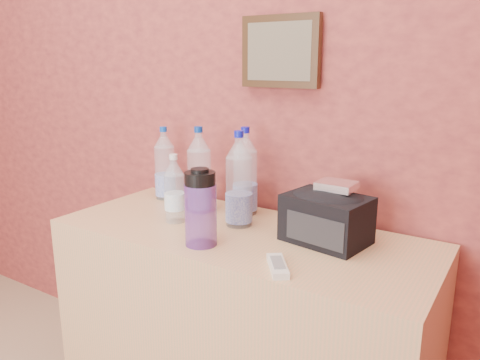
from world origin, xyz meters
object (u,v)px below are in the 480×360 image
pet_large_a (165,167)px  pet_large_b (199,175)px  nalgene_bottle (201,208)px  pet_small (175,192)px  pet_large_c (245,176)px  dresser (240,338)px  foil_packet (337,186)px  pet_large_d (239,184)px  toiletry_bag (327,216)px  ac_remote (278,266)px  sunglasses (184,204)px

pet_large_a → pet_large_b: 0.24m
nalgene_bottle → pet_small: bearing=149.2°
pet_large_a → pet_small: bearing=-42.4°
pet_large_b → pet_large_c: bearing=24.8°
dresser → foil_packet: (0.30, 0.09, 0.59)m
pet_large_d → toiletry_bag: pet_large_d is taller
foil_packet → pet_large_c: bearing=167.2°
pet_large_a → pet_large_d: bearing=-15.0°
toiletry_bag → pet_large_b: bearing=-174.6°
pet_large_d → foil_packet: 0.34m
pet_small → toiletry_bag: bearing=11.4°
pet_small → ac_remote: pet_small is taller
dresser → nalgene_bottle: size_ratio=5.29×
pet_small → sunglasses: 0.19m
pet_large_a → ac_remote: (0.73, -0.37, -0.12)m
foil_packet → pet_large_b: bearing=178.4°
pet_large_b → toiletry_bag: bearing=-3.9°
dresser → pet_large_d: pet_large_d is taller
sunglasses → toiletry_bag: toiletry_bag is taller
dresser → ac_remote: (0.25, -0.19, 0.41)m
pet_large_a → sunglasses: (0.15, -0.06, -0.12)m
dresser → pet_large_b: size_ratio=3.97×
foil_packet → dresser: bearing=-162.7°
pet_large_a → pet_small: 0.31m
dresser → toiletry_bag: (0.28, 0.07, 0.49)m
pet_small → nalgene_bottle: size_ratio=1.00×
pet_large_b → toiletry_bag: (0.53, -0.04, -0.06)m
pet_large_a → sunglasses: 0.20m
pet_small → sunglasses: size_ratio=1.96×
pet_large_b → nalgene_bottle: (0.21, -0.27, -0.02)m
pet_large_a → dresser: bearing=-19.8°
dresser → foil_packet: bearing=17.3°
pet_large_c → pet_small: pet_large_c is taller
pet_large_d → nalgene_bottle: (-0.00, -0.22, -0.03)m
pet_large_d → ac_remote: (0.29, -0.25, -0.14)m
toiletry_bag → nalgene_bottle: bearing=-134.6°
ac_remote → foil_packet: size_ratio=1.22×
pet_large_b → pet_large_c: size_ratio=0.99×
dresser → pet_large_c: bearing=117.2°
dresser → sunglasses: bearing=161.8°
dresser → pet_large_b: bearing=156.7°
pet_small → foil_packet: (0.55, 0.13, 0.07)m
dresser → nalgene_bottle: 0.55m
pet_large_d → toiletry_bag: 0.32m
dresser → pet_large_a: pet_large_a is taller
sunglasses → nalgene_bottle: bearing=-47.9°
pet_large_c → pet_large_d: bearing=-67.1°
pet_large_c → pet_large_d: size_ratio=0.98×
pet_large_b → ac_remote: pet_large_b is taller
pet_large_c → ac_remote: size_ratio=2.36×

